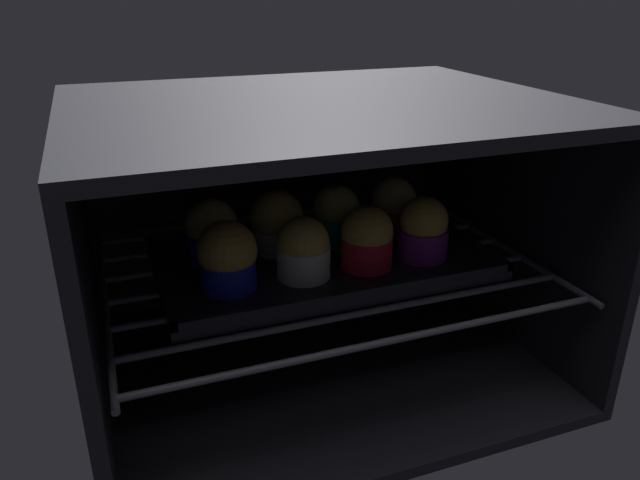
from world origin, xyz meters
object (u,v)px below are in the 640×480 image
at_px(muffin_row0_col0, 227,257).
at_px(muffin_row1_col3, 393,208).
at_px(baking_tray, 320,260).
at_px(muffin_row1_col0, 212,232).
at_px(muffin_row0_col1, 303,249).
at_px(muffin_row0_col2, 367,239).
at_px(muffin_row1_col2, 336,215).
at_px(muffin_row0_col3, 423,230).
at_px(muffin_row1_col1, 277,223).

relative_size(muffin_row0_col0, muffin_row1_col3, 1.01).
bearing_deg(baking_tray, muffin_row1_col0, 161.76).
bearing_deg(muffin_row0_col0, muffin_row0_col1, -2.07).
height_order(muffin_row0_col2, muffin_row1_col2, muffin_row1_col2).
distance_m(baking_tray, muffin_row1_col0, 0.14).
distance_m(muffin_row0_col2, muffin_row1_col0, 0.20).
bearing_deg(muffin_row1_col3, muffin_row1_col0, 179.86).
bearing_deg(muffin_row0_col0, muffin_row1_col0, 90.67).
relative_size(muffin_row1_col0, muffin_row1_col2, 0.99).
height_order(muffin_row0_col3, muffin_row1_col1, same).
bearing_deg(muffin_row0_col0, muffin_row1_col1, 45.27).
xyz_separation_m(muffin_row0_col0, muffin_row0_col2, (0.17, -0.00, -0.00)).
distance_m(muffin_row0_col1, muffin_row1_col2, 0.12).
relative_size(muffin_row0_col2, muffin_row1_col0, 1.00).
xyz_separation_m(muffin_row0_col3, muffin_row1_col1, (-0.17, 0.09, 0.00)).
relative_size(muffin_row0_col3, muffin_row1_col0, 1.02).
relative_size(muffin_row0_col0, muffin_row1_col0, 1.02).
distance_m(baking_tray, muffin_row0_col0, 0.14).
distance_m(muffin_row0_col0, muffin_row0_col2, 0.17).
height_order(muffin_row0_col0, muffin_row1_col3, same).
bearing_deg(muffin_row1_col1, muffin_row0_col1, -85.68).
xyz_separation_m(baking_tray, muffin_row0_col3, (0.12, -0.05, 0.04)).
distance_m(muffin_row0_col0, muffin_row1_col0, 0.09).
distance_m(muffin_row0_col1, muffin_row0_col3, 0.16).
distance_m(baking_tray, muffin_row1_col1, 0.08).
distance_m(baking_tray, muffin_row1_col2, 0.07).
bearing_deg(baking_tray, muffin_row0_col1, -130.02).
bearing_deg(muffin_row1_col1, muffin_row1_col0, 179.78).
bearing_deg(muffin_row0_col2, muffin_row1_col1, 135.25).
xyz_separation_m(baking_tray, muffin_row1_col0, (-0.13, 0.04, 0.04)).
height_order(muffin_row1_col0, muffin_row1_col3, muffin_row1_col3).
bearing_deg(muffin_row0_col1, muffin_row1_col2, 48.31).
distance_m(baking_tray, muffin_row0_col3, 0.14).
distance_m(muffin_row0_col2, muffin_row1_col3, 0.12).
bearing_deg(muffin_row1_col1, muffin_row0_col2, -44.75).
bearing_deg(baking_tray, muffin_row0_col0, -161.83).
distance_m(muffin_row0_col0, muffin_row0_col3, 0.25).
bearing_deg(muffin_row0_col2, muffin_row0_col1, 179.75).
bearing_deg(muffin_row1_col3, muffin_row1_col1, 179.90).
height_order(muffin_row0_col1, muffin_row1_col0, muffin_row1_col0).
bearing_deg(muffin_row0_col3, muffin_row0_col2, -179.94).
height_order(muffin_row0_col0, muffin_row1_col1, same).
bearing_deg(muffin_row0_col3, muffin_row1_col2, 133.85).
xyz_separation_m(muffin_row0_col0, muffin_row1_col2, (0.17, 0.08, 0.00)).
xyz_separation_m(muffin_row1_col0, muffin_row1_col3, (0.26, -0.00, 0.00)).
bearing_deg(muffin_row1_col3, muffin_row0_col1, -151.84).
distance_m(muffin_row1_col1, muffin_row1_col2, 0.08).
bearing_deg(muffin_row1_col2, muffin_row1_col3, 0.51).
distance_m(muffin_row1_col0, muffin_row1_col2, 0.17).
bearing_deg(muffin_row1_col2, muffin_row1_col0, 179.53).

